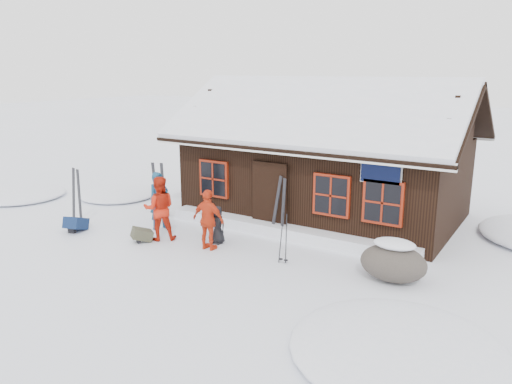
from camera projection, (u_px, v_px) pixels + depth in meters
ground at (192, 251)px, 13.02m from camera, size 120.00×120.00×0.00m
mountain_hut at (327, 167)px, 15.96m from camera, size 8.90×6.09×4.42m
snow_drift at (285, 231)px, 14.05m from camera, size 7.60×0.60×0.35m
snow_mounds at (283, 242)px, 13.69m from camera, size 20.60×13.20×0.48m
skier_teal at (159, 201)px, 14.64m from camera, size 0.57×0.71×1.71m
skier_orange_left at (159, 208)px, 13.68m from camera, size 1.10×1.08×1.79m
skier_orange_right at (208, 220)px, 12.93m from camera, size 0.96×0.42×1.61m
skier_crouched at (217, 225)px, 13.47m from camera, size 0.52×0.35×1.04m
boulder at (393, 262)px, 11.09m from camera, size 1.49×1.12×0.86m
ski_pair_left at (77, 198)px, 15.00m from camera, size 0.53×0.12×1.81m
ski_pair_mid at (159, 190)px, 15.92m from camera, size 0.50×0.13×1.80m
ski_pair_right at (280, 208)px, 13.92m from camera, size 0.62×0.27×1.80m
ski_poles at (284, 239)px, 12.06m from camera, size 0.23×0.12×1.31m
backpack_blue at (76, 226)px, 14.53m from camera, size 0.62×0.73×0.34m
backpack_olive at (142, 237)px, 13.67m from camera, size 0.62×0.66×0.29m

